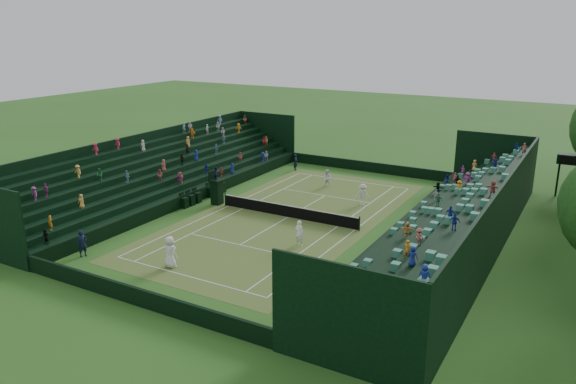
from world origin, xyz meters
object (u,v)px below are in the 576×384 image
at_px(tennis_net, 288,211).
at_px(player_near_east, 299,233).
at_px(player_near_west, 170,252).
at_px(umpire_chair, 217,189).
at_px(player_far_west, 327,178).
at_px(player_far_east, 363,194).

bearing_deg(tennis_net, player_near_east, -52.75).
bearing_deg(player_near_west, player_near_east, -122.59).
distance_m(umpire_chair, player_far_west, 10.54).
distance_m(player_far_west, player_far_east, 5.76).
distance_m(tennis_net, umpire_chair, 6.67).
height_order(player_near_west, player_near_east, player_near_west).
height_order(umpire_chair, player_near_east, umpire_chair).
bearing_deg(player_near_west, player_far_west, -87.89).
height_order(player_near_west, player_far_east, player_near_west).
bearing_deg(tennis_net, player_far_west, 96.63).
bearing_deg(umpire_chair, player_near_east, -24.18).
relative_size(umpire_chair, player_near_east, 1.76).
xyz_separation_m(player_near_west, player_far_west, (0.57, 20.28, -0.18)).
height_order(tennis_net, player_far_west, player_far_west).
bearing_deg(player_near_east, player_near_west, 53.58).
bearing_deg(tennis_net, player_far_east, 56.83).
bearing_deg(player_far_west, player_far_east, -34.58).
relative_size(tennis_net, player_near_west, 5.99).
distance_m(tennis_net, player_near_west, 11.47).
distance_m(tennis_net, player_far_west, 9.00).
bearing_deg(player_far_east, tennis_net, -142.88).
xyz_separation_m(umpire_chair, player_far_west, (5.59, 8.92, -0.51)).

